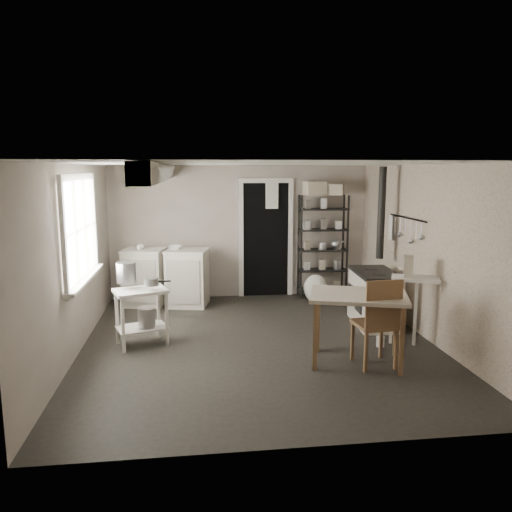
{
  "coord_description": "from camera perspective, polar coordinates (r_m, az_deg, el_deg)",
  "views": [
    {
      "loc": [
        -0.82,
        -6.15,
        2.23
      ],
      "look_at": [
        0.0,
        0.3,
        1.1
      ],
      "focal_mm": 35.0,
      "sensor_mm": 36.0,
      "label": 1
    }
  ],
  "objects": [
    {
      "name": "bucket",
      "position": [
        6.52,
        -12.39,
        -6.81
      ],
      "size": [
        0.29,
        0.29,
        0.24
      ],
      "primitive_type": "cylinder",
      "rotation": [
        0.0,
        0.0,
        -0.38
      ],
      "color": "silver",
      "rests_on": "prep_table"
    },
    {
      "name": "stovepipe",
      "position": [
        7.67,
        14.13,
        4.78
      ],
      "size": [
        0.12,
        0.12,
        1.31
      ],
      "primitive_type": null,
      "rotation": [
        0.0,
        0.0,
        -0.22
      ],
      "color": "black",
      "rests_on": "stove"
    },
    {
      "name": "utensil_rail",
      "position": [
        7.42,
        16.77,
        4.19
      ],
      "size": [
        0.06,
        1.2,
        0.44
      ],
      "primitive_type": null,
      "color": "silver",
      "rests_on": "wall_right"
    },
    {
      "name": "table_cup",
      "position": [
        5.85,
        13.35,
        -4.47
      ],
      "size": [
        0.14,
        0.14,
        0.1
      ],
      "primitive_type": "imported",
      "rotation": [
        0.0,
        0.0,
        0.33
      ],
      "color": "white",
      "rests_on": "work_table"
    },
    {
      "name": "chair",
      "position": [
        5.9,
        13.4,
        -7.61
      ],
      "size": [
        0.47,
        0.49,
        1.05
      ],
      "primitive_type": null,
      "rotation": [
        0.0,
        0.0,
        0.1
      ],
      "color": "brown",
      "rests_on": "ground"
    },
    {
      "name": "storage_box_b",
      "position": [
        8.77,
        8.99,
        8.18
      ],
      "size": [
        0.36,
        0.35,
        0.18
      ],
      "primitive_type": "cube",
      "rotation": [
        0.0,
        0.0,
        -0.36
      ],
      "color": "beige",
      "rests_on": "shelf_rack"
    },
    {
      "name": "wall_right",
      "position": [
        6.96,
        19.04,
        0.39
      ],
      "size": [
        0.02,
        5.0,
        2.3
      ],
      "primitive_type": "cube",
      "color": "#B0A496",
      "rests_on": "ground"
    },
    {
      "name": "window",
      "position": [
        6.54,
        -19.58,
        2.88
      ],
      "size": [
        0.12,
        1.76,
        1.28
      ],
      "primitive_type": null,
      "color": "silver",
      "rests_on": "wall_left"
    },
    {
      "name": "flour_sack",
      "position": [
        8.55,
        6.82,
        -3.67
      ],
      "size": [
        0.48,
        0.44,
        0.47
      ],
      "primitive_type": "ellipsoid",
      "rotation": [
        0.0,
        0.0,
        0.31
      ],
      "color": "silver",
      "rests_on": "ground"
    },
    {
      "name": "counter_cup",
      "position": [
        8.3,
        -13.09,
        0.84
      ],
      "size": [
        0.12,
        0.12,
        0.09
      ],
      "primitive_type": "imported",
      "rotation": [
        0.0,
        0.0,
        -0.08
      ],
      "color": "white",
      "rests_on": "base_cabinets"
    },
    {
      "name": "saucepan",
      "position": [
        6.36,
        -11.87,
        -2.89
      ],
      "size": [
        0.23,
        0.23,
        0.1
      ],
      "primitive_type": "cylinder",
      "rotation": [
        0.0,
        0.0,
        0.39
      ],
      "color": "silver",
      "rests_on": "prep_table"
    },
    {
      "name": "stove",
      "position": [
        7.43,
        13.37,
        -4.36
      ],
      "size": [
        0.62,
        1.03,
        0.79
      ],
      "primitive_type": null,
      "rotation": [
        0.0,
        0.0,
        -0.07
      ],
      "color": "beige",
      "rests_on": "ground"
    },
    {
      "name": "floor_crock",
      "position": [
        6.64,
        14.04,
        -9.39
      ],
      "size": [
        0.12,
        0.12,
        0.13
      ],
      "primitive_type": "cylinder",
      "rotation": [
        0.0,
        0.0,
        -0.15
      ],
      "color": "white",
      "rests_on": "ground"
    },
    {
      "name": "oats_box",
      "position": [
        6.54,
        17.04,
        -1.32
      ],
      "size": [
        0.17,
        0.21,
        0.27
      ],
      "primitive_type": "cube",
      "rotation": [
        0.0,
        0.0,
        -0.41
      ],
      "color": "beige",
      "rests_on": "side_ledge"
    },
    {
      "name": "base_cabinets",
      "position": [
        8.41,
        -10.22,
        -2.45
      ],
      "size": [
        1.52,
        0.89,
        0.94
      ],
      "primitive_type": null,
      "rotation": [
        0.0,
        0.0,
        -0.21
      ],
      "color": "beige",
      "rests_on": "ground"
    },
    {
      "name": "doorway",
      "position": [
        8.8,
        1.13,
        1.83
      ],
      "size": [
        0.96,
        0.1,
        2.08
      ],
      "primitive_type": null,
      "color": "silver",
      "rests_on": "ground"
    },
    {
      "name": "wall_left",
      "position": [
        6.41,
        -20.03,
        -0.45
      ],
      "size": [
        0.02,
        5.0,
        2.3
      ],
      "primitive_type": "cube",
      "color": "#B0A496",
      "rests_on": "ground"
    },
    {
      "name": "wallpaper_panel",
      "position": [
        6.95,
        18.97,
        0.38
      ],
      "size": [
        0.01,
        5.0,
        2.3
      ],
      "primitive_type": null,
      "color": "#C2B39D",
      "rests_on": "wall_right"
    },
    {
      "name": "work_table",
      "position": [
        5.96,
        11.5,
        -8.43
      ],
      "size": [
        1.26,
        1.04,
        0.83
      ],
      "primitive_type": null,
      "rotation": [
        0.0,
        0.0,
        -0.3
      ],
      "color": "beige",
      "rests_on": "ground"
    },
    {
      "name": "wall_front",
      "position": [
        3.89,
        5.22,
        -6.3
      ],
      "size": [
        4.5,
        0.02,
        2.3
      ],
      "primitive_type": "cube",
      "color": "#B0A496",
      "rests_on": "ground"
    },
    {
      "name": "shelf_rack",
      "position": [
        8.84,
        7.62,
        1.45
      ],
      "size": [
        0.86,
        0.36,
        1.79
      ],
      "primitive_type": null,
      "rotation": [
        0.0,
        0.0,
        -0.04
      ],
      "color": "black",
      "rests_on": "ground"
    },
    {
      "name": "shelf_jar",
      "position": [
        8.66,
        5.76,
        4.13
      ],
      "size": [
        0.1,
        0.1,
        0.2
      ],
      "primitive_type": "imported",
      "rotation": [
        0.0,
        0.0,
        0.11
      ],
      "color": "white",
      "rests_on": "shelf_rack"
    },
    {
      "name": "storage_box_a",
      "position": [
        8.68,
        6.69,
        8.35
      ],
      "size": [
        0.38,
        0.35,
        0.24
      ],
      "primitive_type": "cube",
      "rotation": [
        0.0,
        0.0,
        0.14
      ],
      "color": "beige",
      "rests_on": "shelf_rack"
    },
    {
      "name": "ceiling",
      "position": [
        6.2,
        0.35,
        10.51
      ],
      "size": [
        5.0,
        5.0,
        0.0
      ],
      "primitive_type": "plane",
      "rotation": [
        3.14,
        0.0,
        0.0
      ],
      "color": "silver",
      "rests_on": "wall_back"
    },
    {
      "name": "ceiling_beam",
      "position": [
        6.16,
        -10.93,
        9.41
      ],
      "size": [
        0.18,
        5.0,
        0.18
      ],
      "primitive_type": null,
      "color": "silver",
      "rests_on": "ceiling"
    },
    {
      "name": "side_ledge",
      "position": [
        6.7,
        17.57,
        -6.19
      ],
      "size": [
        0.66,
        0.51,
        0.89
      ],
      "primitive_type": null,
      "rotation": [
        0.0,
        0.0,
        -0.38
      ],
      "color": "silver",
      "rests_on": "ground"
    },
    {
      "name": "wall_back",
      "position": [
        8.75,
        -1.81,
        2.77
      ],
      "size": [
        4.5,
        0.02,
        2.3
      ],
      "primitive_type": "cube",
      "color": "#B0A496",
      "rests_on": "ground"
    },
    {
      "name": "prep_table",
      "position": [
        6.58,
        -12.95,
        -6.56
      ],
      "size": [
        0.76,
        0.65,
        0.73
      ],
      "primitive_type": null,
      "rotation": [
        0.0,
        0.0,
        0.34
      ],
      "color": "silver",
      "rests_on": "ground"
    },
    {
      "name": "mixing_bowl",
      "position": [
        8.3,
        -9.25,
        0.91
      ],
      "size": [
        0.37,
        0.37,
        0.07
      ],
      "primitive_type": "imported",
      "rotation": [
        0.0,
        0.0,
        -0.28
      ],
      "color": "white",
      "rests_on": "base_cabinets"
    },
    {
      "name": "stockpot",
      "position": [
        6.54,
        -14.61,
        -1.84
      ],
      "size": [
        0.29,
        0.29,
        0.26
      ],
      "primitive_type": "cylinder",
      "rotation": [
        0.0,
        0.0,
        0.23
      ],
      "color": "silver",
      "rests_on": "prep_table"
    },
    {
      "name": "floor",
      "position": [
        6.59,
        0.33,
        -9.91
      ],
      "size": [
        5.0,
        5.0,
        0.0
      ],
      "primitive_type": "plane",
      "color": "black",
      "rests_on": "ground"
    }
  ]
}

